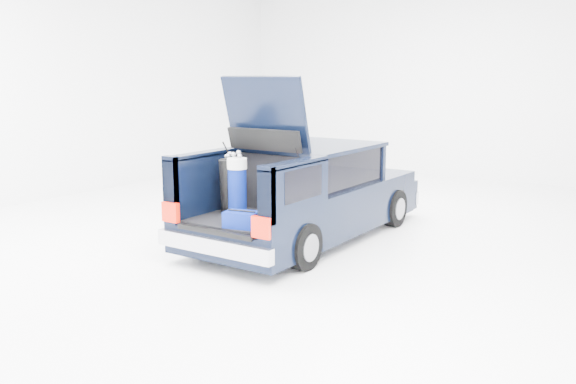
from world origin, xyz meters
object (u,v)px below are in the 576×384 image
Objects in this scene: car at (310,194)px; blue_duffel at (242,219)px; red_suitcase at (293,197)px; blue_golf_bag at (237,187)px; black_golf_bag at (229,186)px.

car reaches higher than blue_duffel.
blue_golf_bag is at bearing -159.81° from red_suitcase.
car is 7.84× the size of red_suitcase.
blue_duffel is at bearing -24.07° from blue_golf_bag.
blue_duffel is (0.24, -2.01, 0.03)m from car.
black_golf_bag is 0.22m from blue_golf_bag.
blue_golf_bag is (-0.66, -0.35, 0.13)m from red_suitcase.
black_golf_bag is at bearing -104.87° from car.
blue_golf_bag reaches higher than blue_duffel.
car is 5.49× the size of black_golf_bag.
black_golf_bag is at bearing -169.42° from red_suitcase.
car is 2.02m from blue_duffel.
blue_duffel is at bearing -83.09° from car.
car is 1.30m from red_suitcase.
black_golf_bag reaches higher than red_suitcase.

